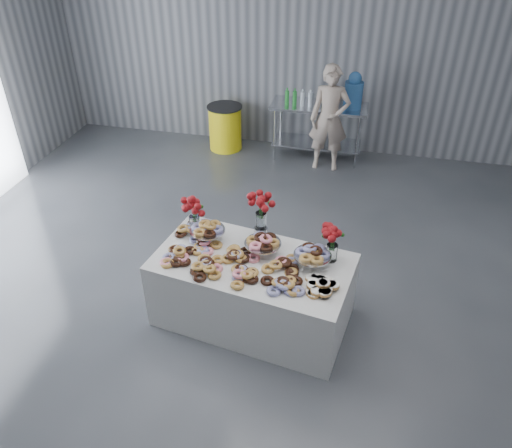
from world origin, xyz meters
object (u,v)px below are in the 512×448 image
at_px(water_jug, 354,92).
at_px(person, 330,119).
at_px(trash_barrel, 225,127).
at_px(prep_table, 318,122).
at_px(display_table, 253,290).

xyz_separation_m(water_jug, person, (-0.30, -0.30, -0.34)).
bearing_deg(trash_barrel, prep_table, 0.00).
distance_m(person, trash_barrel, 1.82).
height_order(water_jug, trash_barrel, water_jug).
bearing_deg(prep_table, display_table, -92.56).
distance_m(display_table, prep_table, 3.84).
relative_size(water_jug, trash_barrel, 0.74).
distance_m(display_table, person, 3.57).
distance_m(display_table, trash_barrel, 4.07).
distance_m(display_table, water_jug, 3.96).
xyz_separation_m(display_table, prep_table, (0.17, 3.83, 0.24)).
xyz_separation_m(prep_table, trash_barrel, (-1.54, -0.00, -0.24)).
relative_size(prep_table, water_jug, 2.71).
height_order(display_table, person, person).
xyz_separation_m(prep_table, water_jug, (0.50, -0.00, 0.53)).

